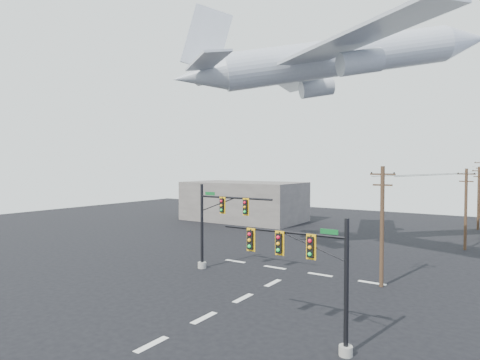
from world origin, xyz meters
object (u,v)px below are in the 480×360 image
Objects in this scene: signal_mast_near at (311,272)px; utility_pole_c at (478,197)px; utility_pole_a at (382,224)px; airliner at (338,59)px; signal_mast_far at (216,224)px; utility_pole_b at (466,207)px.

utility_pole_c is (4.69, 44.55, 0.88)m from signal_mast_near.
signal_mast_near is 0.81× the size of utility_pole_a.
signal_mast_near is 23.16m from airliner.
signal_mast_far is 12.70m from utility_pole_a.
utility_pole_a is at bearing -88.61° from airliner.
airliner is at bearing -87.85° from utility_pole_c.
signal_mast_far is at bearing -169.17° from airliner.
airliner reaches higher than utility_pole_a.
signal_mast_near is 29.17m from utility_pole_b.
signal_mast_far is 26.03m from utility_pole_b.
signal_mast_near is 0.83× the size of utility_pole_b.
signal_mast_far is 39.70m from utility_pole_c.
signal_mast_far is (-11.93, 8.50, 0.24)m from signal_mast_near.
signal_mast_near is at bearing -115.14° from airliner.
airliner is (-9.74, -27.18, 13.58)m from utility_pole_c.
utility_pole_c is at bearing 97.03° from utility_pole_b.
signal_mast_far is 0.83× the size of utility_pole_a.
airliner is (6.88, 8.87, 14.22)m from signal_mast_far.
signal_mast_near is 44.80m from utility_pole_c.
signal_mast_far is at bearing 144.53° from signal_mast_near.
airliner is at bearing 52.20° from signal_mast_far.
utility_pole_b is at bearing 9.44° from airliner.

